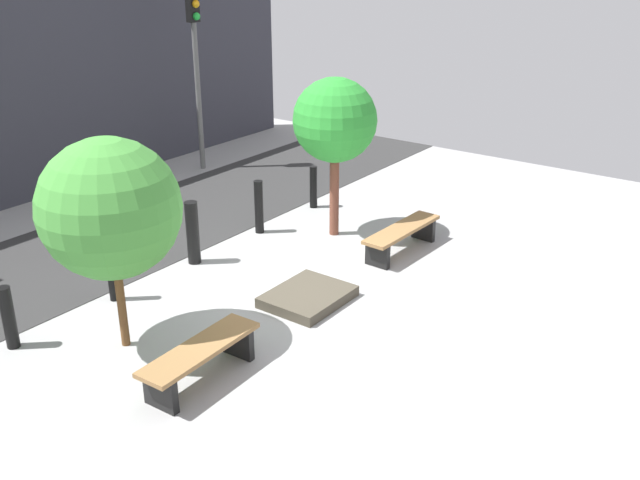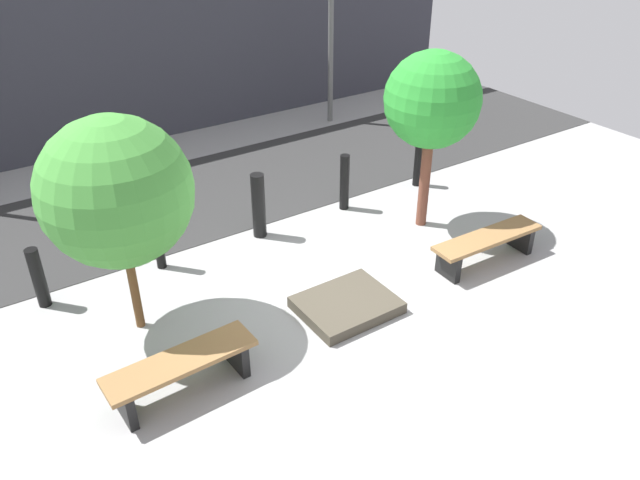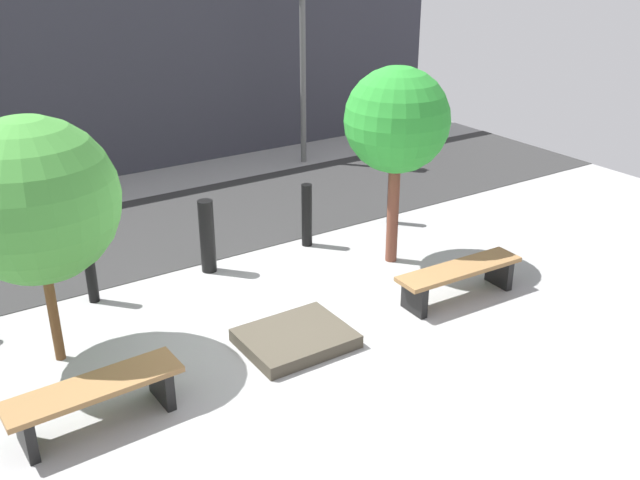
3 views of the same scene
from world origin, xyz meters
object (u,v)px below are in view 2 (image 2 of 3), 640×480
object	(u,v)px
bench_left	(182,368)
bollard_center	(259,206)
bench_right	(487,243)
planter_bed	(347,305)
tree_behind_left_bench	(116,192)
bollard_far_right	(418,164)
tree_behind_right_bench	(432,101)
bollard_right	(345,182)
bollard_left	(158,237)
bollard_far_left	(38,278)

from	to	relation	value
bench_left	bollard_center	bearing A→B (deg)	44.81
bench_right	planter_bed	bearing A→B (deg)	177.38
planter_bed	bollard_center	xyz separation A→B (m)	(0.00, 2.40, 0.46)
tree_behind_left_bench	bollard_far_right	world-z (taller)	tree_behind_left_bench
tree_behind_left_bench	bollard_center	bearing A→B (deg)	25.60
bollard_center	bench_right	bearing A→B (deg)	-46.88
planter_bed	tree_behind_right_bench	distance (m)	3.41
bench_left	bollard_center	xyz separation A→B (m)	(2.44, 2.60, 0.20)
bench_right	tree_behind_right_bench	distance (m)	2.29
planter_bed	bollard_right	distance (m)	2.96
bollard_center	bollard_far_right	size ratio (longest dim) A/B	1.25
planter_bed	bollard_far_right	world-z (taller)	bollard_far_right
bench_left	bench_right	xyz separation A→B (m)	(4.87, 0.00, -0.01)
tree_behind_left_bench	planter_bed	bearing A→B (deg)	-26.88
bench_left	bollard_left	bearing A→B (deg)	71.78
planter_bed	bollard_far_left	size ratio (longest dim) A/B	1.42
planter_bed	bollard_right	bearing A→B (deg)	54.97
bollard_center	bollard_right	world-z (taller)	bollard_center
bollard_left	bollard_right	distance (m)	3.37
bollard_far_right	bollard_left	bearing A→B (deg)	180.00
bollard_far_left	bollard_right	size ratio (longest dim) A/B	0.88
planter_bed	bollard_far_right	size ratio (longest dim) A/B	1.46
bench_left	planter_bed	bearing A→B (deg)	2.62
planter_bed	bollard_center	bearing A→B (deg)	90.00
bench_right	bollard_far_left	world-z (taller)	bollard_far_left
tree_behind_right_bench	bollard_right	bearing A→B (deg)	122.82
tree_behind_left_bench	bollard_far_right	size ratio (longest dim) A/B	3.30
bench_right	bollard_far_left	distance (m)	6.36
tree_behind_left_bench	bollard_far_left	size ratio (longest dim) A/B	3.22
planter_bed	bollard_right	world-z (taller)	bollard_right
bench_right	tree_behind_left_bench	size ratio (longest dim) A/B	0.65
bench_right	bollard_right	distance (m)	2.71
bollard_right	bollard_far_right	bearing A→B (deg)	0.00
bench_right	bollard_far_right	world-z (taller)	bollard_far_right
tree_behind_right_bench	tree_behind_left_bench	bearing A→B (deg)	180.00
bench_right	bollard_far_left	xyz separation A→B (m)	(-5.80, 2.60, 0.11)
bench_right	tree_behind_left_bench	xyz separation A→B (m)	(-4.87, 1.43, 1.61)
planter_bed	bollard_left	xyz separation A→B (m)	(-1.68, 2.40, 0.43)
bench_left	tree_behind_left_bench	xyz separation A→B (m)	(0.00, 1.43, 1.61)
bench_left	tree_behind_left_bench	size ratio (longest dim) A/B	0.61
bench_left	tree_behind_right_bench	world-z (taller)	tree_behind_right_bench
tree_behind_left_bench	bollard_left	bearing A→B (deg)	57.18
tree_behind_left_bench	bollard_far_right	distance (m)	6.11
bench_left	bollard_far_left	xyz separation A→B (m)	(-0.93, 2.60, 0.10)
tree_behind_right_bench	bollard_far_right	size ratio (longest dim) A/B	3.33
bollard_far_right	bench_left	bearing A→B (deg)	-155.85
bench_left	bollard_center	distance (m)	3.57
bollard_far_left	bollard_center	size ratio (longest dim) A/B	0.82
tree_behind_right_bench	bench_right	bearing A→B (deg)	-90.00
bench_left	bollard_far_left	world-z (taller)	bollard_far_left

